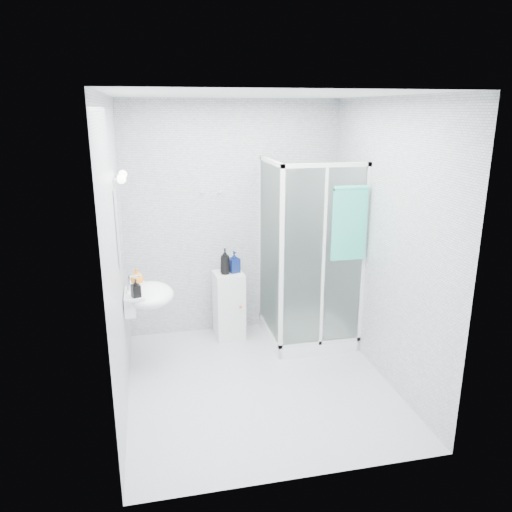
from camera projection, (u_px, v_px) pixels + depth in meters
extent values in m
cube|color=silver|center=(259.00, 251.00, 4.35)|extent=(2.40, 2.60, 2.60)
cube|color=silver|center=(259.00, 383.00, 4.72)|extent=(2.40, 2.60, 0.01)
cube|color=silver|center=(259.00, 95.00, 3.98)|extent=(2.40, 2.60, 0.01)
cube|color=white|center=(307.00, 332.00, 5.65)|extent=(0.90, 0.90, 0.12)
cube|color=silver|center=(272.00, 162.00, 5.02)|extent=(0.04, 0.90, 0.04)
cube|color=silver|center=(327.00, 165.00, 4.70)|extent=(0.90, 0.04, 0.04)
cube|color=silver|center=(281.00, 267.00, 4.89)|extent=(0.04, 0.04, 2.00)
cube|color=white|center=(270.00, 251.00, 5.28)|extent=(0.02, 0.82, 1.84)
cube|color=white|center=(323.00, 261.00, 4.96)|extent=(0.82, 0.02, 1.84)
cube|color=silver|center=(323.00, 260.00, 4.97)|extent=(0.03, 0.04, 1.84)
cylinder|color=silver|center=(299.00, 214.00, 5.65)|extent=(0.02, 0.02, 1.00)
cylinder|color=silver|center=(301.00, 172.00, 5.49)|extent=(0.09, 0.05, 0.09)
cylinder|color=silver|center=(302.00, 238.00, 5.77)|extent=(0.12, 0.04, 0.12)
cylinder|color=silver|center=(355.00, 186.00, 4.78)|extent=(0.03, 0.05, 0.03)
cube|color=white|center=(130.00, 301.00, 4.69)|extent=(0.10, 0.40, 0.18)
ellipsoid|color=white|center=(150.00, 295.00, 4.71)|extent=(0.46, 0.56, 0.20)
cube|color=white|center=(136.00, 291.00, 4.67)|extent=(0.16, 0.50, 0.02)
cylinder|color=silver|center=(129.00, 283.00, 4.64)|extent=(0.04, 0.04, 0.16)
cylinder|color=silver|center=(134.00, 276.00, 4.63)|extent=(0.12, 0.02, 0.02)
cube|color=white|center=(119.00, 224.00, 4.47)|extent=(0.02, 0.60, 0.70)
cylinder|color=silver|center=(116.00, 179.00, 4.20)|extent=(0.05, 0.04, 0.04)
sphere|color=white|center=(121.00, 179.00, 4.21)|extent=(0.08, 0.08, 0.08)
cylinder|color=silver|center=(118.00, 175.00, 4.50)|extent=(0.05, 0.04, 0.04)
sphere|color=white|center=(123.00, 174.00, 4.51)|extent=(0.08, 0.08, 0.08)
cylinder|color=silver|center=(202.00, 193.00, 5.37)|extent=(0.02, 0.04, 0.02)
sphere|color=silver|center=(202.00, 193.00, 5.35)|extent=(0.03, 0.03, 0.03)
cylinder|color=silver|center=(220.00, 192.00, 5.42)|extent=(0.02, 0.04, 0.02)
sphere|color=silver|center=(220.00, 193.00, 5.39)|extent=(0.03, 0.03, 0.03)
cube|color=silver|center=(229.00, 305.00, 5.58)|extent=(0.33, 0.33, 0.76)
cube|color=silver|center=(231.00, 310.00, 5.44)|extent=(0.28, 0.03, 0.65)
sphere|color=orange|center=(241.00, 307.00, 5.43)|extent=(0.03, 0.03, 0.03)
cube|color=#2FB294|center=(349.00, 224.00, 4.86)|extent=(0.35, 0.04, 0.71)
cylinder|color=#2FB294|center=(351.00, 188.00, 4.76)|extent=(0.35, 0.05, 0.05)
imported|color=black|center=(225.00, 261.00, 5.40)|extent=(0.12, 0.12, 0.28)
imported|color=#0E1C54|center=(234.00, 262.00, 5.46)|extent=(0.13, 0.13, 0.24)
imported|color=orange|center=(137.00, 276.00, 4.80)|extent=(0.13, 0.13, 0.16)
imported|color=black|center=(136.00, 288.00, 4.47)|extent=(0.10, 0.10, 0.17)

